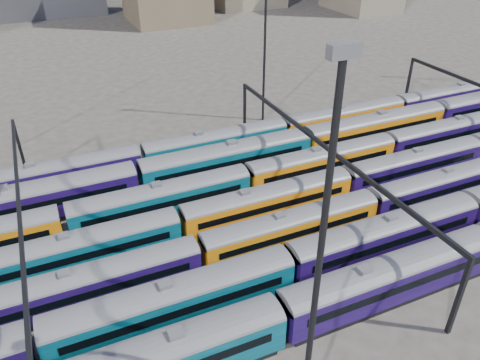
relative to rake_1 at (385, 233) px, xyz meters
name	(u,v)px	position (x,y,z in m)	size (l,w,h in m)	color
ground	(237,227)	(-11.20, 10.00, -2.72)	(500.00, 500.00, 0.00)	#3C3833
rake_1	(385,233)	(0.00, 0.00, 0.00)	(105.12, 3.08, 5.19)	black
rake_2	(92,281)	(-26.88, 5.00, -0.23)	(96.36, 2.82, 4.74)	black
rake_3	(268,199)	(-7.53, 10.00, -0.16)	(98.91, 2.90, 4.87)	black
rake_4	(162,197)	(-17.90, 15.00, -0.11)	(141.86, 2.96, 4.99)	black
rake_5	(306,140)	(3.14, 20.00, 0.17)	(134.13, 3.27, 5.52)	black
rake_6	(216,142)	(-7.59, 25.00, -0.12)	(100.59, 2.95, 4.96)	black
gantry_1	(22,221)	(-31.20, 10.00, 4.06)	(0.35, 40.35, 8.03)	black
gantry_2	(322,153)	(-1.20, 10.00, 4.06)	(0.35, 40.35, 8.03)	black
mast_2	(319,269)	(-16.20, -12.00, 11.25)	(1.40, 0.50, 25.60)	black
mast_3	(265,30)	(3.80, 34.00, 11.25)	(1.40, 0.50, 25.60)	black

